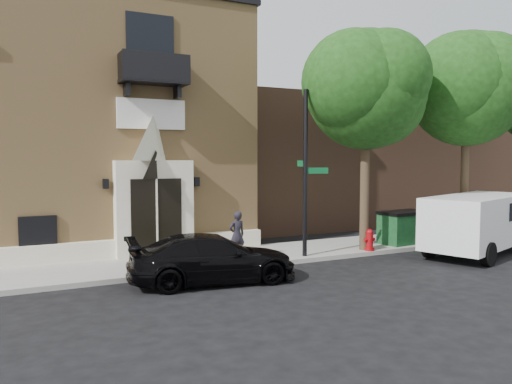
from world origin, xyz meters
TOP-DOWN VIEW (x-y plane):
  - ground at (0.00, 0.00)m, footprint 120.00×120.00m
  - sidewalk at (1.00, 1.50)m, footprint 42.00×3.00m
  - church at (-2.99, 7.95)m, footprint 12.20×11.01m
  - neighbour_building at (12.00, 9.00)m, footprint 18.00×8.00m
  - street_tree_left at (6.03, 0.35)m, footprint 4.97×4.38m
  - street_tree_mid at (11.03, 0.35)m, footprint 5.21×4.64m
  - black_sedan at (-0.39, -1.03)m, footprint 4.85×2.48m
  - cargo_van at (9.62, -1.47)m, footprint 5.53×3.62m
  - street_sign at (3.50, 0.41)m, footprint 0.86×1.00m
  - fire_hydrant at (6.05, 0.20)m, footprint 0.44×0.35m
  - dumpster at (8.21, 0.83)m, footprint 2.00×1.27m
  - planter at (-0.81, 2.10)m, footprint 0.82×0.76m
  - pedestrian_near at (1.27, 1.02)m, footprint 0.59×0.42m

SIDE VIEW (x-z plane):
  - ground at x=0.00m, z-range 0.00..0.00m
  - sidewalk at x=1.00m, z-range 0.00..0.15m
  - fire_hydrant at x=6.05m, z-range 0.14..0.91m
  - planter at x=-0.81m, z-range 0.15..0.91m
  - black_sedan at x=-0.39m, z-range 0.00..1.35m
  - dumpster at x=8.21m, z-range 0.16..1.40m
  - pedestrian_near at x=1.27m, z-range 0.15..1.70m
  - cargo_van at x=9.62m, z-range 0.12..2.23m
  - street_sign at x=3.50m, z-range 0.17..5.71m
  - neighbour_building at x=12.00m, z-range 0.00..6.40m
  - church at x=-2.99m, z-range -0.02..9.28m
  - street_tree_left at x=6.03m, z-range 1.98..9.75m
  - street_tree_mid at x=11.03m, z-range 2.07..10.32m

